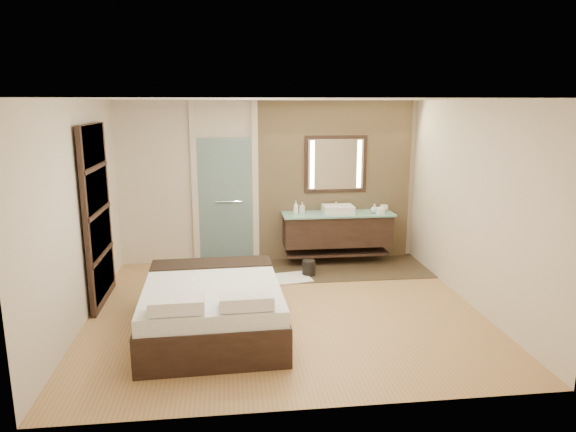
{
  "coord_description": "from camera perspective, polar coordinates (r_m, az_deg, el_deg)",
  "views": [
    {
      "loc": [
        -0.69,
        -6.27,
        2.66
      ],
      "look_at": [
        0.11,
        0.6,
        1.13
      ],
      "focal_mm": 32.0,
      "sensor_mm": 36.0,
      "label": 1
    }
  ],
  "objects": [
    {
      "name": "soap_bottle_b",
      "position": [
        8.5,
        1.57,
        0.94
      ],
      "size": [
        0.09,
        0.1,
        0.19
      ],
      "primitive_type": "imported",
      "rotation": [
        0.0,
        0.0,
        -0.13
      ],
      "color": "#B2B2B2",
      "rests_on": "vanity"
    },
    {
      "name": "cup",
      "position": [
        8.83,
        10.64,
        0.89
      ],
      "size": [
        0.17,
        0.17,
        0.1
      ],
      "primitive_type": "imported",
      "rotation": [
        0.0,
        0.0,
        -0.38
      ],
      "color": "white",
      "rests_on": "vanity"
    },
    {
      "name": "bed",
      "position": [
        6.16,
        -8.37,
        -10.03
      ],
      "size": [
        1.65,
        2.03,
        0.76
      ],
      "rotation": [
        0.0,
        0.0,
        0.03
      ],
      "color": "black",
      "rests_on": "floor"
    },
    {
      "name": "waste_bin",
      "position": [
        8.08,
        2.32,
        -5.8
      ],
      "size": [
        0.26,
        0.26,
        0.25
      ],
      "primitive_type": "cylinder",
      "rotation": [
        0.0,
        0.0,
        -0.35
      ],
      "color": "black",
      "rests_on": "floor"
    },
    {
      "name": "floor",
      "position": [
        6.85,
        -0.35,
        -10.37
      ],
      "size": [
        5.0,
        5.0,
        0.0
      ],
      "primitive_type": "plane",
      "color": "#A87646",
      "rests_on": "ground"
    },
    {
      "name": "vanity",
      "position": [
        8.64,
        5.5,
        -1.5
      ],
      "size": [
        1.85,
        0.55,
        0.88
      ],
      "color": "black",
      "rests_on": "stone_wall"
    },
    {
      "name": "soap_bottle_c",
      "position": [
        8.63,
        9.57,
        0.84
      ],
      "size": [
        0.14,
        0.14,
        0.16
      ],
      "primitive_type": "imported",
      "rotation": [
        0.0,
        0.0,
        0.18
      ],
      "color": "#AEDBD9",
      "rests_on": "vanity"
    },
    {
      "name": "tile_strip",
      "position": [
        8.41,
        2.52,
        -5.92
      ],
      "size": [
        3.8,
        1.3,
        0.01
      ],
      "primitive_type": "cube",
      "color": "#372B1E",
      "rests_on": "floor"
    },
    {
      "name": "tissue_box",
      "position": [
        8.61,
        10.17,
        0.58
      ],
      "size": [
        0.15,
        0.15,
        0.1
      ],
      "primitive_type": "cube",
      "rotation": [
        0.0,
        0.0,
        0.29
      ],
      "color": "white",
      "rests_on": "vanity"
    },
    {
      "name": "shoji_partition",
      "position": [
        7.24,
        -20.38,
        0.13
      ],
      "size": [
        0.06,
        1.2,
        2.4
      ],
      "color": "black",
      "rests_on": "floor"
    },
    {
      "name": "bath_mat",
      "position": [
        7.95,
        -0.18,
        -6.94
      ],
      "size": [
        0.8,
        0.62,
        0.02
      ],
      "primitive_type": "cube",
      "rotation": [
        0.0,
        0.0,
        0.17
      ],
      "color": "white",
      "rests_on": "floor"
    },
    {
      "name": "stone_wall",
      "position": [
        8.77,
        5.2,
        3.84
      ],
      "size": [
        2.6,
        0.08,
        2.7
      ],
      "primitive_type": "cube",
      "color": "tan",
      "rests_on": "floor"
    },
    {
      "name": "soap_bottle_a",
      "position": [
        8.44,
        0.87,
        0.96
      ],
      "size": [
        0.09,
        0.09,
        0.22
      ],
      "primitive_type": "imported",
      "rotation": [
        0.0,
        0.0,
        0.1
      ],
      "color": "white",
      "rests_on": "vanity"
    },
    {
      "name": "mirror_unit",
      "position": [
        8.68,
        5.32,
        5.75
      ],
      "size": [
        1.06,
        0.04,
        0.96
      ],
      "color": "black",
      "rests_on": "stone_wall"
    },
    {
      "name": "frosted_door",
      "position": [
        8.61,
        -6.96,
        2.25
      ],
      "size": [
        1.1,
        0.12,
        2.7
      ],
      "color": "#A2CDC9",
      "rests_on": "floor"
    }
  ]
}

